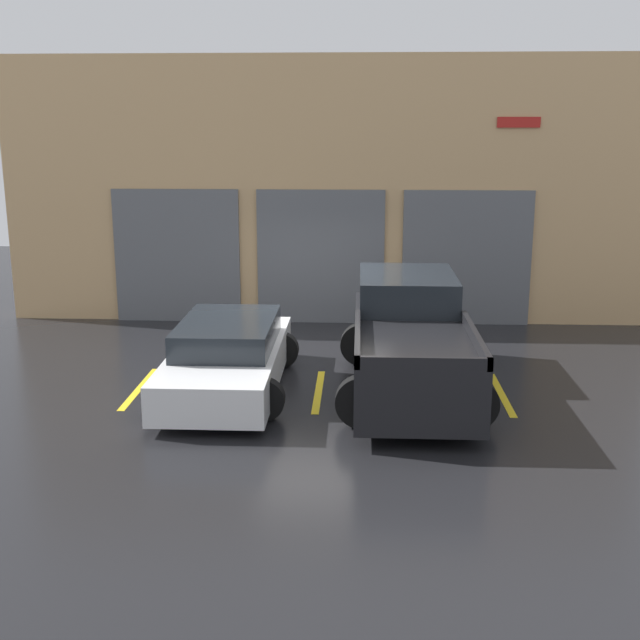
% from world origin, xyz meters
% --- Properties ---
extents(ground_plane, '(28.00, 28.00, 0.00)m').
position_xyz_m(ground_plane, '(0.00, 0.00, 0.00)').
color(ground_plane, black).
extents(shophouse_building, '(14.40, 0.68, 5.78)m').
position_xyz_m(shophouse_building, '(-0.01, 3.29, 2.84)').
color(shophouse_building, tan).
rests_on(shophouse_building, ground).
extents(pickup_truck, '(2.37, 5.08, 1.75)m').
position_xyz_m(pickup_truck, '(1.51, -1.60, 0.83)').
color(pickup_truck, black).
rests_on(pickup_truck, ground).
extents(sedan_white, '(2.15, 4.37, 1.18)m').
position_xyz_m(sedan_white, '(-1.51, -1.83, 0.56)').
color(sedan_white, white).
rests_on(sedan_white, ground).
extents(parking_stripe_far_left, '(0.12, 2.20, 0.01)m').
position_xyz_m(parking_stripe_far_left, '(-3.02, -1.86, 0.00)').
color(parking_stripe_far_left, gold).
rests_on(parking_stripe_far_left, ground).
extents(parking_stripe_left, '(0.12, 2.20, 0.01)m').
position_xyz_m(parking_stripe_left, '(0.00, -1.86, 0.00)').
color(parking_stripe_left, gold).
rests_on(parking_stripe_left, ground).
extents(parking_stripe_centre, '(0.12, 2.20, 0.01)m').
position_xyz_m(parking_stripe_centre, '(3.02, -1.86, 0.00)').
color(parking_stripe_centre, gold).
rests_on(parking_stripe_centre, ground).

